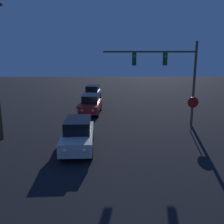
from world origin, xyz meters
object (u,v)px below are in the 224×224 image
(car_mid, at_px, (91,104))
(car_far, at_px, (93,93))
(stop_sign, at_px, (193,108))
(car_near, at_px, (78,134))
(traffic_signal_mast, at_px, (170,69))

(car_mid, bearing_deg, car_far, -84.03)
(car_mid, xyz_separation_m, stop_sign, (7.29, -6.09, 0.88))
(car_near, relative_size, traffic_signal_mast, 0.67)
(car_near, xyz_separation_m, traffic_signal_mast, (6.25, 4.69, 3.36))
(car_near, relative_size, stop_sign, 1.81)
(car_near, xyz_separation_m, car_far, (-0.09, 16.24, 0.00))
(car_far, relative_size, traffic_signal_mast, 0.68)
(car_near, distance_m, car_far, 16.24)
(car_near, height_order, stop_sign, stop_sign)
(car_near, bearing_deg, stop_sign, -160.76)
(car_mid, bearing_deg, traffic_signal_mast, 148.70)
(car_mid, relative_size, car_far, 1.00)
(car_mid, height_order, car_far, same)
(car_far, height_order, traffic_signal_mast, traffic_signal_mast)
(car_near, relative_size, car_mid, 0.99)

